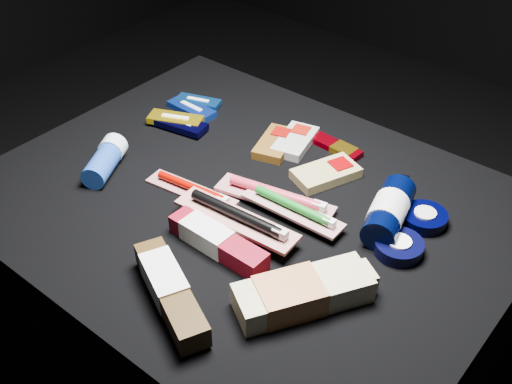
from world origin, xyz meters
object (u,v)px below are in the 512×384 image
Objects in this scene: deodorant_stick at (105,161)px; toothpaste_carton_red at (214,240)px; lotion_bottle at (389,212)px; bodywash_bottle at (301,294)px.

deodorant_stick reaches higher than toothpaste_carton_red.
lotion_bottle is 1.02× the size of toothpaste_carton_red.
lotion_bottle is 0.25m from bodywash_bottle.
bodywash_bottle is 0.51m from deodorant_stick.
lotion_bottle reaches higher than deodorant_stick.
lotion_bottle is at bearing 51.19° from toothpaste_carton_red.
lotion_bottle is 0.89× the size of bodywash_bottle.
toothpaste_carton_red is (-0.19, 0.01, -0.00)m from bodywash_bottle.
lotion_bottle is at bearing 118.77° from bodywash_bottle.
deodorant_stick reaches higher than bodywash_bottle.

